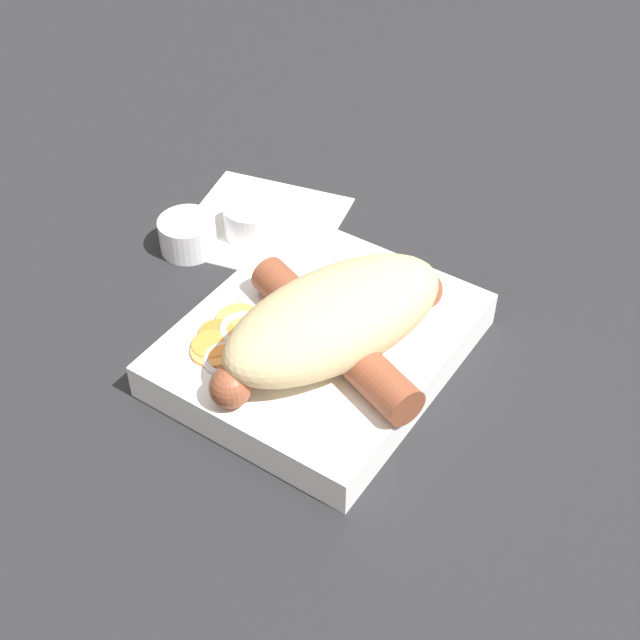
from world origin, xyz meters
The scene contains 8 objects.
ground_plane centered at (0.00, 0.00, 0.00)m, with size 3.00×3.00×0.00m, color #232326.
food_tray centered at (0.00, 0.00, 0.02)m, with size 0.22×0.19×0.03m.
bread_roll centered at (0.01, 0.02, 0.06)m, with size 0.20×0.14×0.06m.
sausage centered at (0.01, 0.02, 0.05)m, with size 0.19×0.17×0.03m.
pickled_veggies centered at (0.05, -0.05, 0.03)m, with size 0.08×0.06×0.01m.
napkin centered at (-0.11, -0.14, 0.00)m, with size 0.16×0.16×0.00m.
condiment_cup_near centered at (-0.10, -0.14, 0.01)m, with size 0.05×0.05×0.03m.
condiment_cup_far centered at (-0.05, -0.17, 0.01)m, with size 0.05×0.05×0.03m.
Camera 1 is at (0.40, 0.27, 0.49)m, focal length 50.00 mm.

